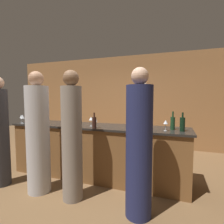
# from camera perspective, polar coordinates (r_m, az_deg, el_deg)

# --- Properties ---
(ground_plane) EXTENTS (14.00, 14.00, 0.00)m
(ground_plane) POSITION_cam_1_polar(r_m,az_deg,el_deg) (3.55, -5.19, -20.26)
(ground_plane) COLOR brown
(back_wall) EXTENTS (8.00, 0.06, 2.80)m
(back_wall) POSITION_cam_1_polar(r_m,az_deg,el_deg) (5.55, 5.34, 3.58)
(back_wall) COLOR olive
(back_wall) RESTS_ON ground_plane
(bar_counter) EXTENTS (3.33, 0.70, 0.98)m
(bar_counter) POSITION_cam_1_polar(r_m,az_deg,el_deg) (3.38, -5.26, -12.62)
(bar_counter) COLOR brown
(bar_counter) RESTS_ON ground_plane
(bartender) EXTENTS (0.35, 0.35, 1.85)m
(bartender) POSITION_cam_1_polar(r_m,az_deg,el_deg) (3.83, 9.57, -4.94)
(bartender) COLOR orange
(bartender) RESTS_ON ground_plane
(guest_0) EXTENTS (0.35, 0.35, 1.90)m
(guest_0) POSITION_cam_1_polar(r_m,az_deg,el_deg) (3.00, -23.00, -7.40)
(guest_0) COLOR #B2B2B7
(guest_0) RESTS_ON ground_plane
(guest_1) EXTENTS (0.30, 0.30, 1.88)m
(guest_1) POSITION_cam_1_polar(r_m,az_deg,el_deg) (2.62, -12.95, -8.58)
(guest_1) COLOR gray
(guest_1) RESTS_ON ground_plane
(guest_2) EXTENTS (0.33, 0.33, 1.86)m
(guest_2) POSITION_cam_1_polar(r_m,az_deg,el_deg) (2.23, 8.80, -11.61)
(guest_2) COLOR #1E234C
(guest_2) RESTS_ON ground_plane
(guest_3) EXTENTS (0.29, 0.29, 1.85)m
(guest_3) POSITION_cam_1_polar(r_m,az_deg,el_deg) (3.53, -32.77, -6.17)
(guest_3) COLOR #2D2D33
(guest_3) RESTS_ON ground_plane
(wine_bottle_0) EXTENTS (0.08, 0.08, 0.29)m
(wine_bottle_0) POSITION_cam_1_polar(r_m,az_deg,el_deg) (2.87, 22.00, -3.64)
(wine_bottle_0) COLOR black
(wine_bottle_0) RESTS_ON bar_counter
(wine_bottle_1) EXTENTS (0.07, 0.07, 0.27)m
(wine_bottle_1) POSITION_cam_1_polar(r_m,az_deg,el_deg) (2.94, -5.80, -3.37)
(wine_bottle_1) COLOR black
(wine_bottle_1) RESTS_ON bar_counter
(wine_bottle_2) EXTENTS (0.07, 0.07, 0.30)m
(wine_bottle_2) POSITION_cam_1_polar(r_m,az_deg,el_deg) (2.95, 19.20, -3.37)
(wine_bottle_2) COLOR #19381E
(wine_bottle_2) RESTS_ON bar_counter
(wine_glass_0) EXTENTS (0.08, 0.08, 0.18)m
(wine_glass_0) POSITION_cam_1_polar(r_m,az_deg,el_deg) (3.89, -27.15, -1.43)
(wine_glass_0) COLOR silver
(wine_glass_0) RESTS_ON bar_counter
(wine_glass_1) EXTENTS (0.07, 0.07, 0.17)m
(wine_glass_1) POSITION_cam_1_polar(r_m,az_deg,el_deg) (2.82, 17.11, -3.29)
(wine_glass_1) COLOR silver
(wine_glass_1) RESTS_ON bar_counter
(wine_glass_2) EXTENTS (0.08, 0.08, 0.17)m
(wine_glass_2) POSITION_cam_1_polar(r_m,az_deg,el_deg) (3.18, -6.84, -2.25)
(wine_glass_2) COLOR silver
(wine_glass_2) RESTS_ON bar_counter
(wine_glass_3) EXTENTS (0.06, 0.06, 0.15)m
(wine_glass_3) POSITION_cam_1_polar(r_m,az_deg,el_deg) (3.14, -5.39, -2.64)
(wine_glass_3) COLOR silver
(wine_glass_3) RESTS_ON bar_counter
(wine_glass_4) EXTENTS (0.06, 0.06, 0.17)m
(wine_glass_4) POSITION_cam_1_polar(r_m,az_deg,el_deg) (3.99, -27.53, -1.44)
(wine_glass_4) COLOR silver
(wine_glass_4) RESTS_ON bar_counter
(wine_glass_5) EXTENTS (0.06, 0.06, 0.16)m
(wine_glass_5) POSITION_cam_1_polar(r_m,az_deg,el_deg) (3.18, -12.62, -2.46)
(wine_glass_5) COLOR silver
(wine_glass_5) RESTS_ON bar_counter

